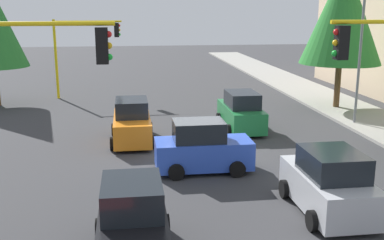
{
  "coord_description": "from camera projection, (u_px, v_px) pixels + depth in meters",
  "views": [
    {
      "loc": [
        18.69,
        -2.71,
        6.06
      ],
      "look_at": [
        -1.36,
        0.08,
        1.2
      ],
      "focal_mm": 43.57,
      "sensor_mm": 36.0,
      "label": 1
    }
  ],
  "objects": [
    {
      "name": "ground_plane",
      "position": [
        195.0,
        155.0,
        19.77
      ],
      "size": [
        120.0,
        120.0,
        0.0
      ],
      "primitive_type": "plane",
      "color": "#353538"
    },
    {
      "name": "sidewalk_kerb",
      "position": [
        368.0,
        119.0,
        25.98
      ],
      "size": [
        80.0,
        4.0,
        0.15
      ],
      "primitive_type": "cube",
      "color": "gray",
      "rests_on": "ground"
    },
    {
      "name": "traffic_signal_near_right",
      "position": [
        13.0,
        84.0,
        12.27
      ],
      "size": [
        0.36,
        4.59,
        5.82
      ],
      "color": "yellow",
      "rests_on": "ground"
    },
    {
      "name": "traffic_signal_far_right",
      "position": [
        83.0,
        42.0,
        31.61
      ],
      "size": [
        0.36,
        4.59,
        5.36
      ],
      "color": "yellow",
      "rests_on": "ground"
    },
    {
      "name": "street_lamp_curbside",
      "position": [
        365.0,
        43.0,
        23.47
      ],
      "size": [
        2.15,
        0.28,
        7.0
      ],
      "color": "slate",
      "rests_on": "ground"
    },
    {
      "name": "tree_roadside_mid",
      "position": [
        343.0,
        13.0,
        27.46
      ],
      "size": [
        4.82,
        4.82,
        8.84
      ],
      "color": "brown",
      "rests_on": "ground"
    },
    {
      "name": "car_black",
      "position": [
        133.0,
        225.0,
        11.39
      ],
      "size": [
        3.69,
        1.98,
        1.98
      ],
      "color": "black",
      "rests_on": "ground"
    },
    {
      "name": "car_orange",
      "position": [
        132.0,
        123.0,
        21.58
      ],
      "size": [
        3.99,
        1.98,
        1.98
      ],
      "color": "orange",
      "rests_on": "ground"
    },
    {
      "name": "car_silver",
      "position": [
        329.0,
        184.0,
        14.05
      ],
      "size": [
        3.83,
        2.11,
        1.98
      ],
      "color": "#B2B5BA",
      "rests_on": "ground"
    },
    {
      "name": "car_green",
      "position": [
        241.0,
        112.0,
        23.74
      ],
      "size": [
        4.14,
        1.97,
        1.98
      ],
      "color": "#1E7238",
      "rests_on": "ground"
    },
    {
      "name": "car_blue",
      "position": [
        202.0,
        148.0,
        17.64
      ],
      "size": [
        1.92,
        3.64,
        1.98
      ],
      "color": "blue",
      "rests_on": "ground"
    }
  ]
}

